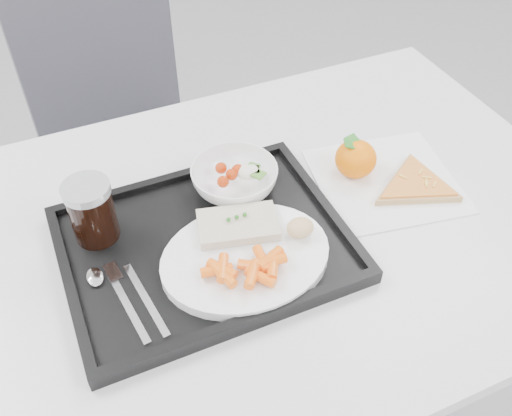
{
  "coord_description": "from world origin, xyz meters",
  "views": [
    {
      "loc": [
        -0.27,
        -0.32,
        1.45
      ],
      "look_at": [
        0.01,
        0.32,
        0.77
      ],
      "focal_mm": 40.0,
      "sensor_mm": 36.0,
      "label": 1
    }
  ],
  "objects_px": {
    "tray": "(205,246)",
    "salad_bowl": "(234,179)",
    "dinner_plate": "(246,258)",
    "chair": "(119,125)",
    "pizza_slice": "(416,185)",
    "tangerine": "(356,159)",
    "cola_glass": "(92,210)",
    "table": "(255,251)"
  },
  "relations": [
    {
      "from": "tray",
      "to": "pizza_slice",
      "type": "bearing_deg",
      "value": -2.49
    },
    {
      "from": "tray",
      "to": "salad_bowl",
      "type": "height_order",
      "value": "salad_bowl"
    },
    {
      "from": "chair",
      "to": "dinner_plate",
      "type": "bearing_deg",
      "value": -86.03
    },
    {
      "from": "dinner_plate",
      "to": "salad_bowl",
      "type": "bearing_deg",
      "value": 73.44
    },
    {
      "from": "tangerine",
      "to": "dinner_plate",
      "type": "bearing_deg",
      "value": -155.02
    },
    {
      "from": "table",
      "to": "tray",
      "type": "relative_size",
      "value": 2.67
    },
    {
      "from": "tray",
      "to": "pizza_slice",
      "type": "relative_size",
      "value": 2.18
    },
    {
      "from": "dinner_plate",
      "to": "cola_glass",
      "type": "distance_m",
      "value": 0.25
    },
    {
      "from": "chair",
      "to": "tangerine",
      "type": "bearing_deg",
      "value": -62.5
    },
    {
      "from": "tangerine",
      "to": "pizza_slice",
      "type": "relative_size",
      "value": 0.44
    },
    {
      "from": "tray",
      "to": "tangerine",
      "type": "height_order",
      "value": "tangerine"
    },
    {
      "from": "chair",
      "to": "pizza_slice",
      "type": "height_order",
      "value": "chair"
    },
    {
      "from": "tray",
      "to": "salad_bowl",
      "type": "relative_size",
      "value": 2.96
    },
    {
      "from": "pizza_slice",
      "to": "cola_glass",
      "type": "bearing_deg",
      "value": 169.12
    },
    {
      "from": "table",
      "to": "salad_bowl",
      "type": "height_order",
      "value": "salad_bowl"
    },
    {
      "from": "tangerine",
      "to": "salad_bowl",
      "type": "bearing_deg",
      "value": 171.1
    },
    {
      "from": "pizza_slice",
      "to": "tangerine",
      "type": "bearing_deg",
      "value": 133.7
    },
    {
      "from": "tray",
      "to": "cola_glass",
      "type": "height_order",
      "value": "cola_glass"
    },
    {
      "from": "chair",
      "to": "cola_glass",
      "type": "height_order",
      "value": "chair"
    },
    {
      "from": "tray",
      "to": "dinner_plate",
      "type": "height_order",
      "value": "dinner_plate"
    },
    {
      "from": "table",
      "to": "dinner_plate",
      "type": "relative_size",
      "value": 4.44
    },
    {
      "from": "tray",
      "to": "tangerine",
      "type": "relative_size",
      "value": 4.96
    },
    {
      "from": "table",
      "to": "pizza_slice",
      "type": "height_order",
      "value": "pizza_slice"
    },
    {
      "from": "tangerine",
      "to": "pizza_slice",
      "type": "bearing_deg",
      "value": -46.3
    },
    {
      "from": "salad_bowl",
      "to": "cola_glass",
      "type": "xyz_separation_m",
      "value": [
        -0.25,
        -0.01,
        0.03
      ]
    },
    {
      "from": "chair",
      "to": "pizza_slice",
      "type": "relative_size",
      "value": 4.51
    },
    {
      "from": "dinner_plate",
      "to": "salad_bowl",
      "type": "distance_m",
      "value": 0.17
    },
    {
      "from": "dinner_plate",
      "to": "tangerine",
      "type": "relative_size",
      "value": 2.98
    },
    {
      "from": "salad_bowl",
      "to": "tangerine",
      "type": "distance_m",
      "value": 0.23
    },
    {
      "from": "dinner_plate",
      "to": "salad_bowl",
      "type": "height_order",
      "value": "salad_bowl"
    },
    {
      "from": "dinner_plate",
      "to": "cola_glass",
      "type": "relative_size",
      "value": 2.5
    },
    {
      "from": "tray",
      "to": "pizza_slice",
      "type": "height_order",
      "value": "tray"
    },
    {
      "from": "chair",
      "to": "tangerine",
      "type": "distance_m",
      "value": 0.75
    },
    {
      "from": "dinner_plate",
      "to": "cola_glass",
      "type": "xyz_separation_m",
      "value": [
        -0.2,
        0.15,
        0.05
      ]
    },
    {
      "from": "dinner_plate",
      "to": "salad_bowl",
      "type": "relative_size",
      "value": 1.78
    },
    {
      "from": "chair",
      "to": "table",
      "type": "bearing_deg",
      "value": -81.3
    },
    {
      "from": "table",
      "to": "tangerine",
      "type": "relative_size",
      "value": 13.22
    },
    {
      "from": "chair",
      "to": "cola_glass",
      "type": "distance_m",
      "value": 0.68
    },
    {
      "from": "table",
      "to": "tangerine",
      "type": "bearing_deg",
      "value": 12.15
    },
    {
      "from": "tangerine",
      "to": "cola_glass",
      "type": "bearing_deg",
      "value": 177.2
    },
    {
      "from": "salad_bowl",
      "to": "cola_glass",
      "type": "distance_m",
      "value": 0.25
    },
    {
      "from": "salad_bowl",
      "to": "tangerine",
      "type": "relative_size",
      "value": 1.68
    }
  ]
}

